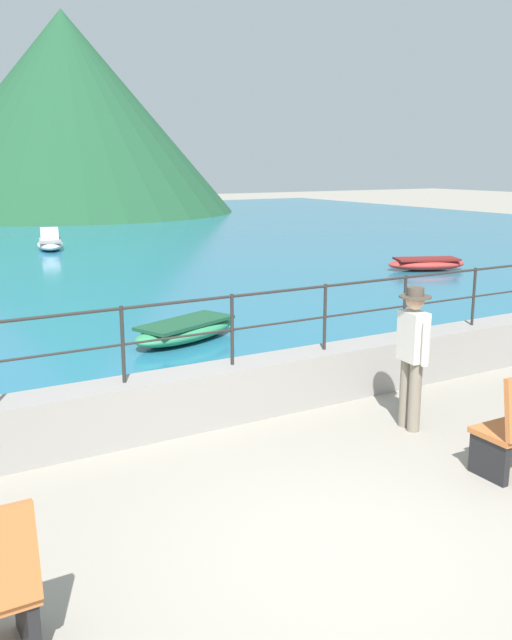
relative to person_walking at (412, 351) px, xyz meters
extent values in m
plane|color=gray|center=(-2.39, -1.79, -0.98)|extent=(120.00, 120.00, 0.00)
cube|color=gray|center=(-2.39, 1.41, -0.63)|extent=(20.00, 0.56, 0.70)
cylinder|color=#282623|center=(-3.09, 1.41, 0.17)|extent=(0.04, 0.04, 0.90)
cylinder|color=#282623|center=(-1.68, 1.41, 0.17)|extent=(0.04, 0.04, 0.90)
cylinder|color=#282623|center=(-0.26, 1.41, 0.17)|extent=(0.04, 0.04, 0.90)
cylinder|color=#282623|center=(1.15, 1.41, 0.17)|extent=(0.04, 0.04, 0.90)
cylinder|color=#282623|center=(2.57, 1.41, 0.17)|extent=(0.04, 0.04, 0.90)
cylinder|color=#282623|center=(-2.39, 1.41, 0.59)|extent=(18.40, 0.04, 0.04)
cylinder|color=#282623|center=(-2.39, 1.41, 0.17)|extent=(18.40, 0.03, 0.03)
cone|color=#1E4C2D|center=(6.78, 38.53, 5.14)|extent=(20.63, 20.63, 12.23)
cube|color=black|center=(-4.89, -1.61, -0.76)|extent=(0.08, 0.47, 0.43)
cube|color=black|center=(-0.25, -1.45, -0.76)|extent=(0.08, 0.47, 0.43)
cylinder|color=slate|center=(-0.01, -0.09, -0.55)|extent=(0.15, 0.15, 0.86)
cylinder|color=slate|center=(0.01, 0.09, -0.55)|extent=(0.15, 0.15, 0.86)
cube|color=beige|center=(0.00, 0.00, 0.18)|extent=(0.26, 0.38, 0.60)
cylinder|color=beige|center=(-0.03, -0.24, 0.14)|extent=(0.09, 0.09, 0.52)
cylinder|color=beige|center=(0.03, 0.24, 0.14)|extent=(0.09, 0.09, 0.52)
sphere|color=tan|center=(0.00, 0.00, 0.61)|extent=(0.22, 0.22, 0.22)
cylinder|color=#4C4238|center=(0.00, 0.00, 0.66)|extent=(0.38, 0.38, 0.02)
cylinder|color=#4C4238|center=(0.00, 0.00, 0.72)|extent=(0.20, 0.20, 0.10)
ellipsoid|color=white|center=(0.61, 19.61, -0.74)|extent=(1.40, 2.44, 0.36)
cube|color=gray|center=(0.61, 19.61, -0.59)|extent=(1.16, 1.97, 0.06)
cube|color=silver|center=(0.67, 19.86, -0.36)|extent=(0.80, 0.92, 0.40)
ellipsoid|color=#338C59|center=(-0.67, 5.04, -0.74)|extent=(2.47, 1.68, 0.36)
cube|color=#1C4D31|center=(-0.67, 5.04, -0.59)|extent=(1.99, 1.38, 0.06)
ellipsoid|color=red|center=(8.94, 8.96, -0.74)|extent=(2.47, 1.73, 0.36)
cube|color=maroon|center=(8.94, 8.96, -0.59)|extent=(1.99, 1.42, 0.06)
camera|label=1|loc=(-5.61, -5.88, 2.20)|focal=38.64mm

